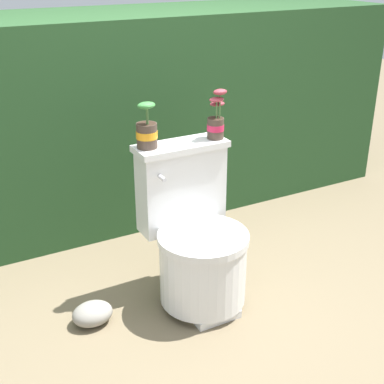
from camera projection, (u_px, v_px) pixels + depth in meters
The scene contains 6 objects.
ground_plane at pixel (187, 306), 2.66m from camera, with size 12.00×12.00×0.00m, color #75664C.
hedge_backdrop at pixel (94, 118), 3.40m from camera, with size 4.04×0.87×1.28m.
toilet at pixel (196, 243), 2.59m from camera, with size 0.45×0.53×0.78m.
potted_plant_left at pixel (147, 131), 2.44m from camera, with size 0.10×0.10×0.22m.
potted_plant_midleft at pixel (216, 121), 2.56m from camera, with size 0.10×0.09×0.24m.
garden_stone at pixel (92, 314), 2.52m from camera, with size 0.19×0.15×0.11m.
Camera 1 is at (-1.02, -1.94, 1.61)m, focal length 50.00 mm.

